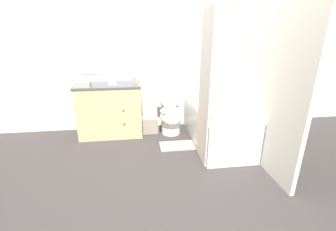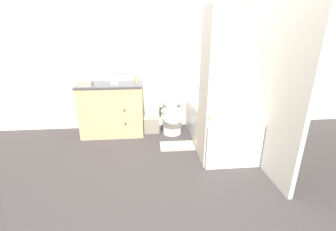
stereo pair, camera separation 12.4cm
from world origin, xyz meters
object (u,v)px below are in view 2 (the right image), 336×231
at_px(tissue_box, 115,81).
at_px(hand_towel_folded, 85,84).
at_px(wastebasket, 152,124).
at_px(bath_towel_folded, 221,118).
at_px(bathtub, 217,125).
at_px(soap_dispenser, 136,79).
at_px(sink_faucet, 112,79).
at_px(toilet, 172,112).
at_px(bath_mat, 178,146).
at_px(vanity_cabinet, 112,109).

height_order(tissue_box, hand_towel_folded, tissue_box).
relative_size(wastebasket, bath_towel_folded, 0.84).
height_order(bathtub, soap_dispenser, soap_dispenser).
relative_size(sink_faucet, wastebasket, 0.53).
distance_m(toilet, hand_towel_folded, 1.48).
height_order(soap_dispenser, bath_mat, soap_dispenser).
bearing_deg(bath_mat, sink_faucet, 142.32).
height_order(soap_dispenser, bath_towel_folded, soap_dispenser).
distance_m(hand_towel_folded, bath_towel_folded, 2.13).
height_order(bathtub, bath_towel_folded, bath_towel_folded).
height_order(wastebasket, hand_towel_folded, hand_towel_folded).
bearing_deg(soap_dispenser, sink_faucet, 154.09).
bearing_deg(bath_towel_folded, vanity_cabinet, 146.19).
distance_m(sink_faucet, soap_dispenser, 0.47).
height_order(wastebasket, tissue_box, tissue_box).
relative_size(bathtub, tissue_box, 11.94).
bearing_deg(bath_mat, soap_dispenser, 136.01).
distance_m(wastebasket, hand_towel_folded, 1.29).
bearing_deg(bathtub, bath_towel_folded, -103.66).
bearing_deg(bath_mat, vanity_cabinet, 149.85).
distance_m(vanity_cabinet, sink_faucet, 0.51).
bearing_deg(bath_towel_folded, hand_towel_folded, 154.92).
bearing_deg(tissue_box, sink_faucet, 108.88).
bearing_deg(hand_towel_folded, tissue_box, 13.83).
distance_m(sink_faucet, bath_mat, 1.61).
height_order(toilet, bathtub, toilet).
xyz_separation_m(bath_towel_folded, bath_mat, (-0.49, 0.42, -0.60)).
relative_size(tissue_box, soap_dispenser, 0.90).
bearing_deg(vanity_cabinet, soap_dispenser, -0.61).
relative_size(toilet, wastebasket, 3.18).
xyz_separation_m(wastebasket, tissue_box, (-0.58, -0.02, 0.79)).
height_order(vanity_cabinet, soap_dispenser, soap_dispenser).
height_order(vanity_cabinet, wastebasket, vanity_cabinet).
distance_m(soap_dispenser, bath_mat, 1.28).
bearing_deg(wastebasket, soap_dispenser, 179.85).
xyz_separation_m(sink_faucet, bathtub, (1.67, -0.71, -0.62)).
bearing_deg(vanity_cabinet, bath_towel_folded, -33.81).
xyz_separation_m(vanity_cabinet, bathtub, (1.67, -0.51, -0.16)).
relative_size(wastebasket, soap_dispenser, 1.86).
relative_size(toilet, soap_dispenser, 5.93).
distance_m(wastebasket, soap_dispenser, 0.84).
distance_m(sink_faucet, hand_towel_folded, 0.50).
distance_m(hand_towel_folded, bath_mat, 1.75).
distance_m(bath_towel_folded, bath_mat, 0.88).
xyz_separation_m(bathtub, bath_towel_folded, (-0.13, -0.53, 0.32)).
distance_m(toilet, bath_towel_folded, 1.14).
relative_size(tissue_box, bath_mat, 0.23).
bearing_deg(sink_faucet, tissue_box, -71.12).
distance_m(vanity_cabinet, hand_towel_folded, 0.61).
height_order(wastebasket, bath_mat, wastebasket).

